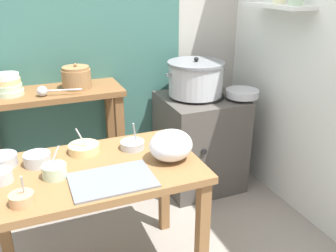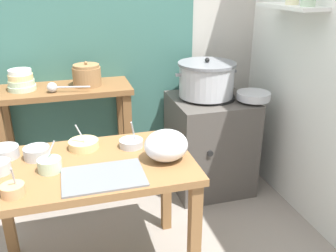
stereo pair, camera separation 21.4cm
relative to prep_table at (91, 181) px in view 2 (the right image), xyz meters
name	(u,v)px [view 2 (the right image)]	position (x,y,z in m)	size (l,w,h in m)	color
wall_back	(101,23)	(0.23, 1.14, 0.69)	(4.40, 0.12, 2.60)	#B2ADA3
wall_right	(326,33)	(1.54, 0.24, 0.69)	(0.30, 3.20, 2.60)	silver
prep_table	(91,181)	(0.00, 0.00, 0.00)	(1.10, 0.66, 0.72)	olive
back_shelf_table	(66,116)	(-0.10, 0.87, 0.07)	(0.96, 0.40, 0.90)	brown
stove_block	(209,143)	(0.99, 0.74, -0.23)	(0.60, 0.61, 0.78)	#4C4742
steamer_pot	(206,79)	(0.95, 0.76, 0.30)	(0.49, 0.44, 0.29)	#B7BABF
clay_pot	(87,75)	(0.08, 0.87, 0.37)	(0.20, 0.20, 0.18)	olive
bowl_stack_enamel	(21,81)	(-0.37, 0.88, 0.36)	(0.19, 0.19, 0.15)	#B7D1AD
ladle	(54,87)	(-0.16, 0.76, 0.33)	(0.29, 0.09, 0.07)	#B7BABF
serving_tray	(103,177)	(0.06, -0.17, 0.12)	(0.40, 0.28, 0.01)	slate
plastic_bag	(166,145)	(0.40, -0.07, 0.20)	(0.23, 0.21, 0.17)	white
wide_pan	(253,96)	(1.26, 0.58, 0.20)	(0.25, 0.25, 0.05)	#B7BABF
prep_bowl_1	(84,144)	(-0.01, 0.20, 0.14)	(0.17, 0.17, 0.15)	#E5C684
prep_bowl_2	(50,164)	(-0.19, -0.03, 0.15)	(0.12, 0.12, 0.16)	#B7D1AD
prep_bowl_3	(165,137)	(0.46, 0.17, 0.13)	(0.11, 0.11, 0.04)	#B7BABF
prep_bowl_4	(131,143)	(0.25, 0.14, 0.14)	(0.14, 0.14, 0.17)	#B7BABF
prep_bowl_5	(37,152)	(-0.26, 0.14, 0.15)	(0.14, 0.14, 0.06)	#B7BABF
prep_bowl_6	(5,152)	(-0.43, 0.20, 0.14)	(0.15, 0.15, 0.06)	#B7BABF
prep_bowl_7	(13,189)	(-0.35, -0.21, 0.14)	(0.11, 0.11, 0.15)	tan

